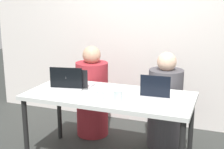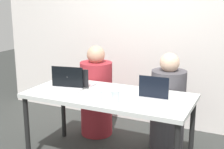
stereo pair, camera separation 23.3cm
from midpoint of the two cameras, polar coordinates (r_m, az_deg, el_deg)
back_wall at (r=4.11m, az=8.56°, el=7.05°), size 4.50×0.10×2.36m
desk at (r=3.08m, az=1.57°, el=-4.77°), size 1.64×0.76×0.74m
person_on_left at (r=3.81m, az=-1.13°, el=-3.91°), size 0.48×0.48×1.11m
person_on_right at (r=3.54m, az=12.02°, el=-5.83°), size 0.38×0.38×1.09m
laptop_front_right at (r=2.85m, az=9.53°, el=-4.09°), size 0.29×0.27×0.22m
laptop_front_left at (r=3.17m, az=-6.61°, el=-2.11°), size 0.38×0.30×0.23m
laptop_back_left at (r=3.32m, az=-4.35°, el=-1.39°), size 0.34×0.25×0.21m
water_glass_right at (r=2.80m, az=2.97°, el=-4.26°), size 0.08×0.08×0.11m
water_glass_center at (r=2.89m, az=-0.23°, el=-3.90°), size 0.07×0.07×0.09m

